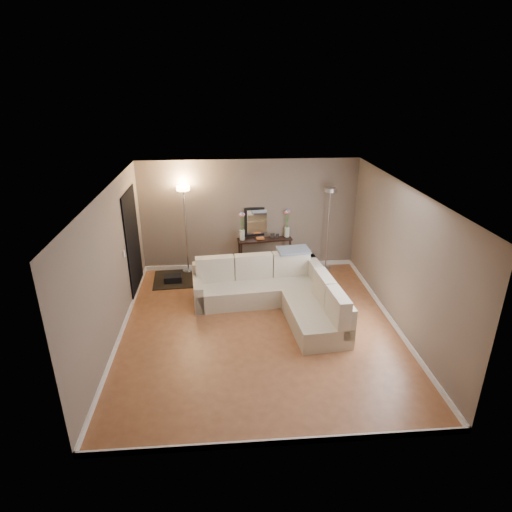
{
  "coord_description": "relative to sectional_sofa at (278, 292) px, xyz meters",
  "views": [
    {
      "loc": [
        -0.61,
        -6.73,
        4.27
      ],
      "look_at": [
        0.0,
        0.8,
        1.1
      ],
      "focal_mm": 30.0,
      "sensor_mm": 36.0,
      "label": 1
    }
  ],
  "objects": [
    {
      "name": "wall_right",
      "position": [
        2.08,
        -0.74,
        0.96
      ],
      "size": [
        0.02,
        5.5,
        2.6
      ],
      "primitive_type": "cube",
      "color": "#76685A",
      "rests_on": "ground"
    },
    {
      "name": "table_decor",
      "position": [
        -0.08,
        1.83,
        0.48
      ],
      "size": [
        0.54,
        0.14,
        0.13
      ],
      "color": "#CF6324",
      "rests_on": "console_table"
    },
    {
      "name": "baseboard_back",
      "position": [
        -0.43,
        2.0,
        -0.29
      ],
      "size": [
        5.0,
        0.03,
        0.1
      ],
      "primitive_type": "cube",
      "color": "white",
      "rests_on": "ground"
    },
    {
      "name": "floor_lamp_lit",
      "position": [
        -1.89,
        1.86,
        1.11
      ],
      "size": [
        0.31,
        0.31,
        2.06
      ],
      "color": "silver",
      "rests_on": "floor"
    },
    {
      "name": "floor",
      "position": [
        -0.43,
        -0.74,
        -0.34
      ],
      "size": [
        5.0,
        5.5,
        0.01
      ],
      "primitive_type": "cube",
      "color": "#9A5C38",
      "rests_on": "ground"
    },
    {
      "name": "black_bag",
      "position": [
        -2.2,
        1.32,
        -0.31
      ],
      "size": [
        0.4,
        0.29,
        0.25
      ],
      "primitive_type": "cube",
      "rotation": [
        0.0,
        0.0,
        0.07
      ],
      "color": "black",
      "rests_on": "charcoal_rug"
    },
    {
      "name": "switch_plate",
      "position": [
        -2.91,
        0.11,
        0.86
      ],
      "size": [
        0.02,
        0.08,
        0.12
      ],
      "primitive_type": "cube",
      "color": "white",
      "rests_on": "ground"
    },
    {
      "name": "wall_front",
      "position": [
        -0.43,
        -3.5,
        0.96
      ],
      "size": [
        5.0,
        0.02,
        2.6
      ],
      "primitive_type": "cube",
      "color": "#76685A",
      "rests_on": "ground"
    },
    {
      "name": "wall_left",
      "position": [
        -2.94,
        -0.74,
        0.96
      ],
      "size": [
        0.02,
        5.5,
        2.6
      ],
      "primitive_type": "cube",
      "color": "#76685A",
      "rests_on": "ground"
    },
    {
      "name": "leaning_mirror",
      "position": [
        -0.1,
        2.03,
        0.81
      ],
      "size": [
        0.89,
        0.15,
        0.7
      ],
      "color": "black",
      "rests_on": "console_table"
    },
    {
      "name": "baseboard_left",
      "position": [
        -2.91,
        -0.74,
        -0.29
      ],
      "size": [
        0.03,
        5.5,
        0.1
      ],
      "primitive_type": "cube",
      "color": "white",
      "rests_on": "ground"
    },
    {
      "name": "baseboard_front",
      "position": [
        -0.43,
        -3.47,
        -0.29
      ],
      "size": [
        5.0,
        0.03,
        0.1
      ],
      "primitive_type": "cube",
      "color": "white",
      "rests_on": "ground"
    },
    {
      "name": "doorway",
      "position": [
        -2.91,
        0.96,
        0.76
      ],
      "size": [
        0.02,
        1.2,
        2.2
      ],
      "primitive_type": "cube",
      "color": "black",
      "rests_on": "ground"
    },
    {
      "name": "throw_blanket",
      "position": [
        0.4,
        0.68,
        0.61
      ],
      "size": [
        0.7,
        0.47,
        0.09
      ],
      "primitive_type": "cube",
      "rotation": [
        0.1,
        0.0,
        0.14
      ],
      "color": "gray",
      "rests_on": "sectional_sofa"
    },
    {
      "name": "flower_vase_left",
      "position": [
        -0.61,
        1.8,
        0.73
      ],
      "size": [
        0.15,
        0.13,
        0.67
      ],
      "color": "silver",
      "rests_on": "console_table"
    },
    {
      "name": "ceiling",
      "position": [
        -0.43,
        -0.74,
        2.27
      ],
      "size": [
        5.0,
        5.5,
        0.01
      ],
      "primitive_type": "cube",
      "color": "white",
      "rests_on": "ground"
    },
    {
      "name": "baseboard_right",
      "position": [
        2.06,
        -0.74,
        -0.29
      ],
      "size": [
        0.03,
        5.5,
        0.1
      ],
      "primitive_type": "cube",
      "color": "white",
      "rests_on": "ground"
    },
    {
      "name": "console_table",
      "position": [
        -0.16,
        1.86,
        0.1
      ],
      "size": [
        1.29,
        0.49,
        0.78
      ],
      "color": "black",
      "rests_on": "floor"
    },
    {
      "name": "charcoal_rug",
      "position": [
        -1.98,
        1.47,
        -0.33
      ],
      "size": [
        1.41,
        1.1,
        0.02
      ],
      "primitive_type": "cube",
      "rotation": [
        0.0,
        0.0,
        0.07
      ],
      "color": "black",
      "rests_on": "floor"
    },
    {
      "name": "wall_back",
      "position": [
        -0.43,
        2.02,
        0.96
      ],
      "size": [
        5.0,
        0.02,
        2.6
      ],
      "primitive_type": "cube",
      "color": "#76685A",
      "rests_on": "ground"
    },
    {
      "name": "floor_lamp_unlit",
      "position": [
        1.39,
        1.78,
        1.06
      ],
      "size": [
        0.33,
        0.33,
        1.98
      ],
      "color": "silver",
      "rests_on": "floor"
    },
    {
      "name": "flower_vase_right",
      "position": [
        0.45,
        1.93,
        0.73
      ],
      "size": [
        0.15,
        0.13,
        0.67
      ],
      "color": "silver",
      "rests_on": "console_table"
    },
    {
      "name": "sectional_sofa",
      "position": [
        0.0,
        0.0,
        0.0
      ],
      "size": [
        2.81,
        2.56,
        0.92
      ],
      "color": "beige",
      "rests_on": "floor"
    }
  ]
}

